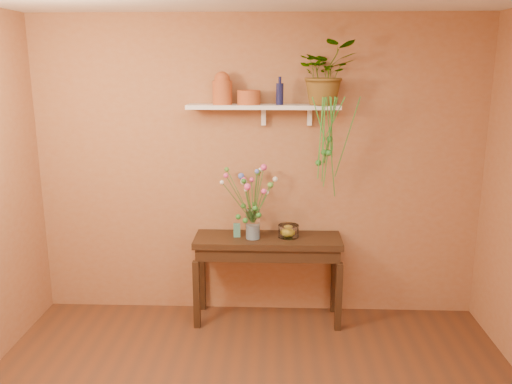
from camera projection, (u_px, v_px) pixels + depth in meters
room at (245, 243)px, 2.79m from camera, size 4.04×4.04×2.70m
sideboard at (268, 249)px, 4.67m from camera, size 1.29×0.42×0.79m
wall_shelf at (265, 107)px, 4.48m from camera, size 1.30×0.24×0.19m
terracotta_jug at (222, 89)px, 4.45m from camera, size 0.17×0.17×0.28m
terracotta_pot at (249, 97)px, 4.46m from camera, size 0.20×0.20×0.12m
blue_bottle at (280, 93)px, 4.42m from camera, size 0.07×0.07×0.23m
spider_plant at (326, 73)px, 4.36m from camera, size 0.53×0.48×0.53m
plant_fronds at (327, 143)px, 4.36m from camera, size 0.40×0.30×0.84m
glass_vase at (253, 226)px, 4.59m from camera, size 0.12×0.12×0.26m
bouquet at (251, 188)px, 4.51m from camera, size 0.49×0.46×0.51m
glass_bowl at (288, 232)px, 4.64m from camera, size 0.18×0.18×0.11m
lemon at (288, 232)px, 4.65m from camera, size 0.08×0.08×0.08m
carton at (237, 230)px, 4.65m from camera, size 0.06×0.05×0.12m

